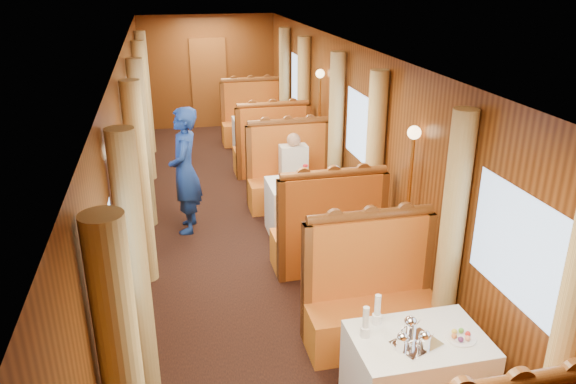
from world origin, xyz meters
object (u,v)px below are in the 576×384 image
object	(u,v)px
table_near	(416,376)
banquette_mid_fwd	(328,237)
banquette_far_aft	(253,122)
teapot_left	(402,344)
table_far	(262,138)
banquette_far_fwd	(272,151)
fruit_plate	(461,337)
rose_vase_far	(261,110)
steward	(185,171)
banquette_mid_aft	(290,179)
rose_vase_mid	(305,169)
passenger	(294,165)
table_mid	(307,208)
teapot_right	(424,343)
tea_tray	(416,344)
teapot_back	(410,330)
banquette_near_aft	(371,303)

from	to	relation	value
table_near	banquette_mid_fwd	bearing A→B (deg)	90.00
banquette_far_aft	teapot_left	world-z (taller)	banquette_far_aft
table_far	teapot_left	xyz separation A→B (m)	(-0.21, -7.12, 0.44)
table_far	banquette_far_fwd	size ratio (longest dim) A/B	0.78
fruit_plate	banquette_mid_fwd	bearing A→B (deg)	96.69
rose_vase_far	steward	bearing A→B (deg)	-117.60
banquette_mid_aft	rose_vase_mid	size ratio (longest dim) A/B	3.72
banquette_mid_aft	passenger	bearing A→B (deg)	-90.00
banquette_mid_aft	passenger	xyz separation A→B (m)	(-0.00, -0.24, 0.32)
banquette_mid_fwd	rose_vase_far	distance (m)	4.56
table_mid	banquette_mid_aft	size ratio (longest dim) A/B	0.78
banquette_mid_fwd	rose_vase_far	size ratio (longest dim) A/B	3.72
teapot_right	steward	bearing A→B (deg)	89.72
table_far	steward	xyz separation A→B (m)	(-1.59, -3.03, 0.50)
table_mid	teapot_right	distance (m)	3.67
banquette_far_aft	table_far	bearing A→B (deg)	-90.00
banquette_far_aft	tea_tray	distance (m)	8.10
table_far	passenger	size ratio (longest dim) A/B	1.38
teapot_right	teapot_back	size ratio (longest dim) A/B	0.91
table_far	teapot_left	size ratio (longest dim) A/B	7.06
banquette_near_aft	teapot_back	xyz separation A→B (m)	(-0.08, -0.99, 0.40)
rose_vase_far	teapot_back	bearing A→B (deg)	-90.65
banquette_near_aft	teapot_back	world-z (taller)	banquette_near_aft
rose_vase_mid	rose_vase_far	bearing A→B (deg)	89.63
teapot_left	table_near	bearing A→B (deg)	41.05
table_mid	passenger	bearing A→B (deg)	90.00
table_mid	fruit_plate	world-z (taller)	fruit_plate
banquette_near_aft	passenger	world-z (taller)	banquette_near_aft
banquette_mid_aft	banquette_near_aft	bearing A→B (deg)	-90.00
tea_tray	teapot_right	size ratio (longest dim) A/B	2.19
rose_vase_far	table_near	bearing A→B (deg)	-90.01
table_near	banquette_mid_aft	bearing A→B (deg)	90.00
table_mid	banquette_mid_aft	distance (m)	1.02
banquette_mid_aft	teapot_right	size ratio (longest dim) A/B	8.62
table_near	table_far	xyz separation A→B (m)	(0.00, 7.00, 0.00)
banquette_mid_fwd	banquette_far_aft	world-z (taller)	same
banquette_near_aft	banquette_mid_aft	xyz separation A→B (m)	(0.00, 3.50, 0.00)
banquette_mid_fwd	teapot_back	distance (m)	2.49
teapot_right	teapot_back	distance (m)	0.17
banquette_far_fwd	teapot_back	size ratio (longest dim) A/B	7.80
banquette_mid_fwd	rose_vase_mid	distance (m)	1.15
banquette_far_aft	teapot_right	bearing A→B (deg)	-90.27
banquette_near_aft	teapot_right	bearing A→B (deg)	-91.93
banquette_mid_aft	banquette_far_fwd	distance (m)	1.47
table_near	passenger	xyz separation A→B (m)	(-0.00, 4.27, 0.37)
banquette_far_aft	steward	distance (m)	4.37
banquette_far_fwd	teapot_right	world-z (taller)	banquette_far_fwd
fruit_plate	passenger	bearing A→B (deg)	93.96
rose_vase_mid	steward	size ratio (longest dim) A/B	0.21
teapot_left	rose_vase_far	world-z (taller)	rose_vase_far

